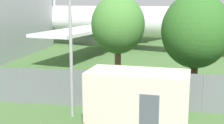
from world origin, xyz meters
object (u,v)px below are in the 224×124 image
object	(u,v)px
portable_cabin	(138,100)
tree_left_of_cabin	(118,25)
airplane	(127,22)
tree_near_hangar	(196,31)

from	to	relation	value
portable_cabin	tree_left_of_cabin	world-z (taller)	tree_left_of_cabin
airplane	tree_near_hangar	xyz separation A→B (m)	(6.30, -19.22, 0.64)
airplane	tree_left_of_cabin	world-z (taller)	airplane
portable_cabin	airplane	bearing A→B (deg)	103.46
airplane	portable_cabin	size ratio (longest dim) A/B	7.40
portable_cabin	tree_near_hangar	bearing A→B (deg)	66.37
airplane	tree_left_of_cabin	distance (m)	18.87
tree_near_hangar	tree_left_of_cabin	distance (m)	4.78
tree_left_of_cabin	airplane	bearing A→B (deg)	94.71
tree_left_of_cabin	portable_cabin	bearing A→B (deg)	-73.24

